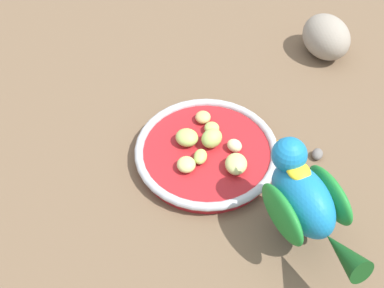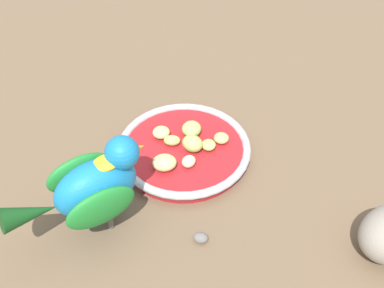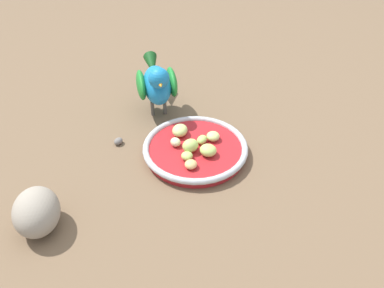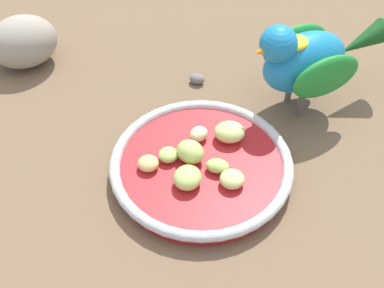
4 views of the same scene
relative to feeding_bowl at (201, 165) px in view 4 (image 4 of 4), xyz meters
name	(u,v)px [view 4 (image 4 of 4)]	position (x,y,z in m)	size (l,w,h in m)	color
ground_plane	(205,173)	(0.01, 0.00, -0.01)	(4.00, 4.00, 0.00)	brown
feeding_bowl	(201,165)	(0.00, 0.00, 0.00)	(0.23, 0.23, 0.03)	#AD1E23
apple_piece_0	(232,179)	(0.03, -0.04, 0.01)	(0.03, 0.03, 0.02)	#C6D17A
apple_piece_1	(230,132)	(0.04, 0.03, 0.02)	(0.04, 0.03, 0.02)	#C6D17A
apple_piece_2	(190,152)	(-0.01, 0.01, 0.02)	(0.04, 0.03, 0.03)	#B2CC66
apple_piece_3	(202,133)	(0.01, 0.04, 0.01)	(0.02, 0.02, 0.02)	beige
apple_piece_4	(148,163)	(-0.06, 0.00, 0.01)	(0.03, 0.03, 0.02)	tan
apple_piece_5	(188,178)	(-0.02, -0.03, 0.02)	(0.04, 0.03, 0.02)	#B2CC66
apple_piece_6	(168,155)	(-0.04, 0.01, 0.01)	(0.02, 0.02, 0.02)	#B2CC66
apple_piece_7	(217,166)	(0.02, -0.02, 0.01)	(0.03, 0.02, 0.02)	#B2CC66
parrot	(307,58)	(0.16, 0.09, 0.07)	(0.21, 0.12, 0.15)	#59544C
rock_large	(23,42)	(-0.21, 0.26, 0.02)	(0.10, 0.08, 0.08)	gray
pebble_0	(197,79)	(0.03, 0.17, -0.01)	(0.02, 0.02, 0.01)	slate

